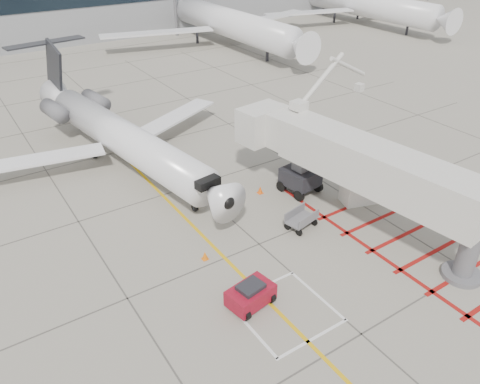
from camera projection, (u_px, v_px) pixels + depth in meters
ground_plane at (304, 284)px, 24.02m from camera, size 260.00×260.00×0.00m
regional_jet at (136, 129)px, 32.16m from camera, size 25.52×30.34×7.21m
jet_bridge at (375, 176)px, 26.60m from camera, size 10.47×18.45×7.02m
pushback_tug at (251, 294)px, 22.43m from camera, size 2.45×1.76×1.31m
baggage_cart at (301, 219)px, 28.02m from camera, size 2.08×1.55×1.18m
ground_power_unit at (360, 189)px, 30.40m from camera, size 2.60×1.97×1.83m
cone_nose at (205, 255)px, 25.61m from camera, size 0.36×0.36×0.50m
cone_side at (260, 190)px, 31.63m from camera, size 0.37×0.37×0.52m
bg_aircraft_c at (220, 2)px, 64.89m from camera, size 33.96×37.73×11.32m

